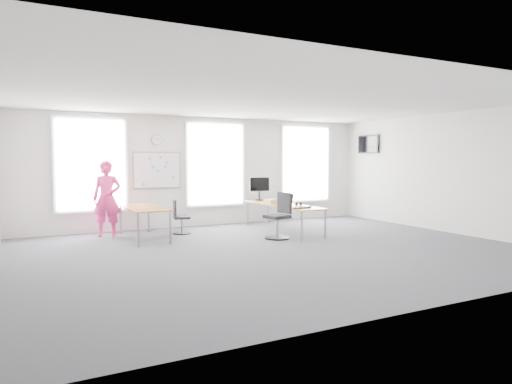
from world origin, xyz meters
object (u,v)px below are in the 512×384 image
person (107,199)px  monitor (259,187)px  headphones (298,204)px  desk_right (283,206)px  desk_left (144,209)px  chair_right (279,218)px  chair_left (180,219)px  keyboard (302,208)px

person → monitor: size_ratio=2.85×
headphones → desk_right: bearing=86.8°
desk_left → headphones: (3.55, -1.05, 0.07)m
desk_right → headphones: size_ratio=18.19×
chair_right → headphones: size_ratio=6.72×
chair_left → headphones: (2.59, -1.35, 0.38)m
keyboard → desk_right: bearing=85.1°
desk_right → person: (-4.11, 1.26, 0.25)m
keyboard → monitor: monitor is taller
person → headphones: (4.24, -1.79, -0.16)m
desk_left → chair_right: (2.81, -1.39, -0.21)m
person → desk_right: bearing=3.0°
chair_left → desk_left: bearing=116.7°
headphones → desk_left: bearing=146.0°
chair_right → desk_right: bearing=135.1°
headphones → monitor: bearing=77.8°
chair_left → chair_right: bearing=-123.1°
person → chair_right: bearing=-11.2°
desk_right → monitor: size_ratio=4.55×
chair_right → monitor: 2.26m
monitor → headphones: bearing=-77.5°
desk_left → chair_left: chair_left is taller
monitor → desk_right: bearing=-81.4°
desk_left → chair_left: (0.95, 0.30, -0.31)m
chair_right → chair_left: size_ratio=1.27×
chair_right → keyboard: chair_right is taller
desk_left → person: bearing=133.3°
chair_left → monitor: (2.43, 0.40, 0.72)m
desk_right → keyboard: 1.10m
chair_right → chair_left: bearing=-142.3°
desk_left → chair_right: 3.14m
keyboard → headphones: size_ratio=2.58×
desk_right → chair_left: chair_left is taller
chair_left → monitor: 2.56m
monitor → keyboard: bearing=-85.3°
headphones → person: bearing=139.6°
chair_right → keyboard: 0.58m
keyboard → monitor: bearing=89.4°
desk_right → chair_right: size_ratio=2.71×
headphones → keyboard: bearing=-132.4°
desk_left → person: person is taller
person → monitor: bearing=19.6°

